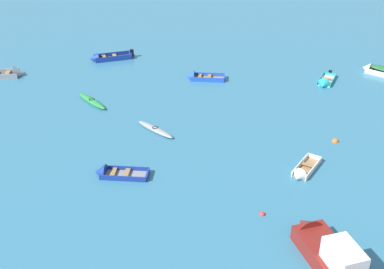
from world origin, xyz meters
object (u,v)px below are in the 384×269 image
Objects in this scene: kayak_green_outer_left at (92,101)px; rowboat_grey_back_row_center at (10,74)px; rowboat_white_distant_center at (302,173)px; kayak_grey_midfield_left at (155,129)px; motor_launch_maroon_cluster_outer at (331,256)px; rowboat_white_far_left at (379,70)px; rowboat_deep_blue_near_left at (110,173)px; rowboat_blue_near_right at (198,77)px; mooring_buoy_midfield at (335,142)px; rowboat_deep_blue_back_row_right at (104,58)px; mooring_buoy_between_boats_right at (262,215)px; rowboat_turquoise_midfield_right at (325,83)px.

rowboat_grey_back_row_center is at bearing 133.84° from kayak_green_outer_left.
kayak_green_outer_left is at bearing 132.58° from rowboat_white_distant_center.
kayak_grey_midfield_left is 15.68m from motor_launch_maroon_cluster_outer.
rowboat_grey_back_row_center reaches higher than rowboat_white_far_left.
kayak_grey_midfield_left is 5.89m from rowboat_deep_blue_near_left.
rowboat_white_distant_center is 0.80× the size of rowboat_deep_blue_near_left.
rowboat_blue_near_right reaches higher than kayak_grey_midfield_left.
mooring_buoy_midfield is at bearing 62.04° from motor_launch_maroon_cluster_outer.
motor_launch_maroon_cluster_outer is (8.31, -29.14, 0.40)m from rowboat_deep_blue_back_row_right.
rowboat_grey_back_row_center is at bearing 121.43° from motor_launch_maroon_cluster_outer.
kayak_grey_midfield_left is 0.75× the size of rowboat_grey_back_row_center.
kayak_green_outer_left is (-24.59, -0.55, -0.17)m from rowboat_white_far_left.
rowboat_grey_back_row_center reaches higher than mooring_buoy_midfield.
rowboat_grey_back_row_center is at bearing 112.73° from rowboat_deep_blue_near_left.
motor_launch_maroon_cluster_outer is at bearing -87.82° from rowboat_blue_near_right.
kayak_grey_midfield_left is at bearing -163.52° from rowboat_white_far_left.
rowboat_blue_near_right is 18.64m from mooring_buoy_between_boats_right.
rowboat_blue_near_right reaches higher than rowboat_white_distant_center.
mooring_buoy_between_boats_right is at bearing -56.98° from rowboat_grey_back_row_center.
rowboat_grey_back_row_center is 9.73× the size of mooring_buoy_midfield.
rowboat_blue_near_right is 15.57m from rowboat_deep_blue_near_left.
rowboat_blue_near_right is at bearing 92.18° from motor_launch_maroon_cluster_outer.
mooring_buoy_between_boats_right is at bearing -135.16° from rowboat_white_far_left.
rowboat_blue_near_right reaches higher than rowboat_turquoise_midfield_right.
rowboat_grey_back_row_center is (-10.66, 12.43, 0.05)m from kayak_grey_midfield_left.
rowboat_turquoise_midfield_right is 9.83× the size of mooring_buoy_between_boats_right.
rowboat_white_far_left reaches higher than rowboat_white_distant_center.
rowboat_deep_blue_near_left is 0.96× the size of kayak_green_outer_left.
motor_launch_maroon_cluster_outer is at bearing -46.48° from rowboat_deep_blue_near_left.
mooring_buoy_midfield reaches higher than mooring_buoy_between_boats_right.
rowboat_deep_blue_back_row_right is 9.46× the size of mooring_buoy_midfield.
rowboat_grey_back_row_center is at bearing 165.30° from rowboat_blue_near_right.
rowboat_white_far_left is 26.35m from rowboat_deep_blue_near_left.
rowboat_white_far_left reaches higher than kayak_grey_midfield_left.
rowboat_deep_blue_near_left reaches higher than rowboat_turquoise_midfield_right.
rowboat_white_distant_center is at bearing -12.32° from rowboat_deep_blue_near_left.
rowboat_turquoise_midfield_right is (7.24, 12.13, -0.02)m from rowboat_white_distant_center.
rowboat_grey_back_row_center is 26.65m from rowboat_turquoise_midfield_right.
rowboat_grey_back_row_center reaches higher than rowboat_deep_blue_back_row_right.
rowboat_deep_blue_near_left is (-11.12, 2.43, 0.00)m from rowboat_white_distant_center.
kayak_green_outer_left is at bearing -99.73° from rowboat_deep_blue_back_row_right.
mooring_buoy_midfield is (14.88, 0.77, -0.15)m from rowboat_deep_blue_near_left.
motor_launch_maroon_cluster_outer is 19.56× the size of mooring_buoy_between_boats_right.
rowboat_grey_back_row_center reaches higher than rowboat_deep_blue_near_left.
rowboat_deep_blue_near_left is at bearing -86.76° from kayak_green_outer_left.
rowboat_blue_near_right is at bearing 87.37° from mooring_buoy_between_boats_right.
mooring_buoy_between_boats_right is (-3.57, -3.08, -0.15)m from rowboat_white_distant_center.
rowboat_turquoise_midfield_right is (14.92, 4.92, -0.02)m from kayak_grey_midfield_left.
kayak_grey_midfield_left is at bearing 111.84° from motor_launch_maroon_cluster_outer.
rowboat_white_distant_center is at bearing 75.89° from motor_launch_maroon_cluster_outer.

